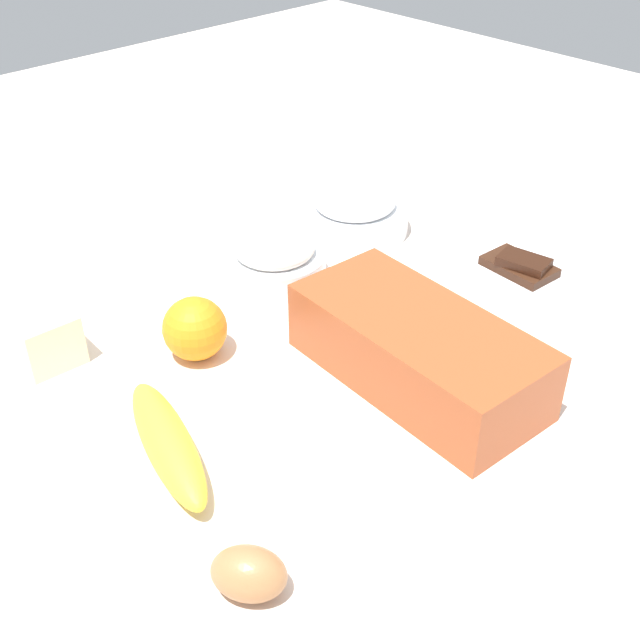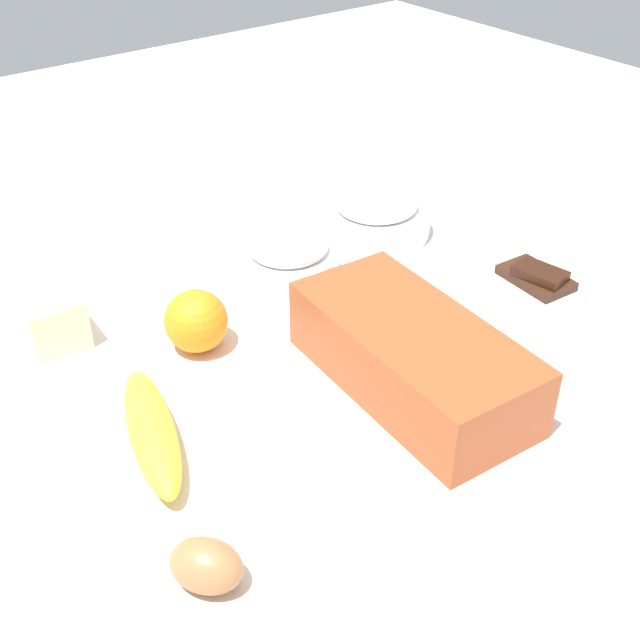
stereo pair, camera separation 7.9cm
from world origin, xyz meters
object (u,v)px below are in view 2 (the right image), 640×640
Objects in this scene: sugar_bowl at (376,214)px; egg_near_butter at (206,565)px; flour_bowl at (288,256)px; loaf_pan at (413,355)px; banana at (152,431)px; orange_fruit at (196,321)px; chocolate_plate at (535,282)px; butter_block at (49,317)px.

egg_near_butter is (0.37, -0.50, -0.01)m from sugar_bowl.
loaf_pan is at bearing -6.79° from flour_bowl.
orange_fruit is (-0.12, 0.12, 0.02)m from banana.
loaf_pan is 4.00× the size of orange_fruit.
flour_bowl is 0.19m from orange_fruit.
loaf_pan is 0.28m from banana.
sugar_bowl is at bearing -165.61° from chocolate_plate.
orange_fruit is 1.16× the size of egg_near_butter.
sugar_bowl is 2.45× the size of egg_near_butter.
orange_fruit is (0.09, -0.34, 0.01)m from sugar_bowl.
orange_fruit is at bearing 150.84° from egg_near_butter.
sugar_bowl is at bearing 126.67° from egg_near_butter.
flour_bowl is 0.35m from banana.
banana is at bearing -45.74° from orange_fruit.
sugar_bowl is 0.81× the size of banana.
orange_fruit is (-0.20, -0.14, -0.01)m from loaf_pan.
flour_bowl is at bearing 111.13° from orange_fruit.
banana is 1.46× the size of chocolate_plate.
butter_block is 0.41m from egg_near_butter.
egg_near_butter is at bearing -43.42° from flour_bowl.
chocolate_plate is (0.04, 0.52, -0.01)m from banana.
flour_bowl is 0.49m from egg_near_butter.
butter_block is (-0.03, -0.47, -0.00)m from sugar_bowl.
chocolate_plate is at bearing 69.28° from orange_fruit.
banana is 2.11× the size of butter_block.
flour_bowl is 1.46× the size of butter_block.
butter_block is at bearing -178.56° from banana.
banana is 0.18m from egg_near_butter.
orange_fruit reaches higher than flour_bowl.
orange_fruit reaches higher than butter_block.
sugar_bowl reaches higher than butter_block.
chocolate_plate is at bearing 103.46° from egg_near_butter.
egg_near_butter is at bearing -76.54° from chocolate_plate.
orange_fruit is (0.07, -0.18, 0.01)m from flour_bowl.
banana is 0.17m from orange_fruit.
chocolate_plate is (-0.05, 0.26, -0.03)m from loaf_pan.
loaf_pan is 0.27m from flour_bowl.
sugar_bowl is 1.18× the size of chocolate_plate.
flour_bowl reaches higher than butter_block.
loaf_pan is 0.32m from egg_near_butter.
orange_fruit reaches higher than chocolate_plate.
sugar_bowl is at bearing 104.20° from orange_fruit.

